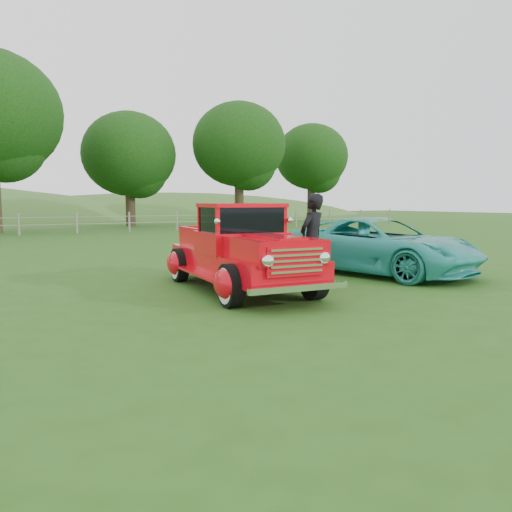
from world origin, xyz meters
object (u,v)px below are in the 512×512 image
tree_mid_east (239,145)px  red_pickup (240,251)px  tree_far_east (312,157)px  tree_near_east (129,154)px  teal_sedan (378,246)px  man (312,240)px

tree_mid_east → red_pickup: (-13.28, -25.74, -5.38)m
tree_far_east → red_pickup: 36.72m
tree_near_east → teal_sedan: size_ratio=1.64×
tree_near_east → tree_mid_east: (8.00, -2.00, 0.93)m
tree_mid_east → teal_sedan: 27.53m
tree_mid_east → teal_sedan: (-9.18, -25.37, -5.47)m
tree_near_east → tree_mid_east: 8.30m
tree_mid_east → tree_far_east: 9.49m
tree_mid_east → teal_sedan: bearing=-109.9°
teal_sedan → man: (-2.45, -0.58, 0.29)m
red_pickup → teal_sedan: red_pickup is taller
tree_mid_east → tree_far_east: bearing=18.4°
tree_near_east → man: bearing=-97.4°
man → tree_near_east: bearing=-120.3°
tree_mid_east → tree_far_east: tree_mid_east is taller
tree_near_east → teal_sedan: bearing=-92.5°
red_pickup → teal_sedan: (4.10, 0.37, -0.09)m
red_pickup → tree_mid_east: bearing=67.0°
teal_sedan → man: man is taller
man → red_pickup: bearing=-30.0°
tree_mid_east → red_pickup: size_ratio=1.85×
tree_near_east → tree_far_east: bearing=3.4°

